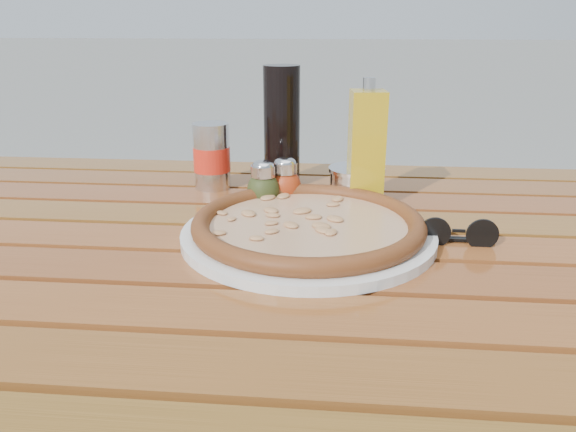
# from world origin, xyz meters

# --- Properties ---
(table) EXTENTS (1.40, 0.90, 0.75)m
(table) POSITION_xyz_m (0.00, -0.00, 0.67)
(table) COLOR #3D200D
(table) RESTS_ON ground
(plate) EXTENTS (0.41, 0.41, 0.01)m
(plate) POSITION_xyz_m (0.03, 0.01, 0.76)
(plate) COLOR silver
(plate) RESTS_ON table
(pizza) EXTENTS (0.34, 0.34, 0.03)m
(pizza) POSITION_xyz_m (0.03, 0.01, 0.77)
(pizza) COLOR beige
(pizza) RESTS_ON plate
(pepper_shaker) EXTENTS (0.07, 0.07, 0.08)m
(pepper_shaker) POSITION_xyz_m (-0.02, 0.17, 0.79)
(pepper_shaker) COLOR #B33814
(pepper_shaker) RESTS_ON table
(oregano_shaker) EXTENTS (0.06, 0.06, 0.08)m
(oregano_shaker) POSITION_xyz_m (-0.05, 0.14, 0.79)
(oregano_shaker) COLOR #37411A
(oregano_shaker) RESTS_ON table
(dark_bottle) EXTENTS (0.09, 0.09, 0.22)m
(dark_bottle) POSITION_xyz_m (-0.04, 0.28, 0.86)
(dark_bottle) COLOR black
(dark_bottle) RESTS_ON table
(soda_can) EXTENTS (0.09, 0.09, 0.12)m
(soda_can) POSITION_xyz_m (-0.16, 0.25, 0.81)
(soda_can) COLOR silver
(soda_can) RESTS_ON table
(olive_oil_cruet) EXTENTS (0.06, 0.06, 0.21)m
(olive_oil_cruet) POSITION_xyz_m (0.11, 0.17, 0.85)
(olive_oil_cruet) COLOR #B39113
(olive_oil_cruet) RESTS_ON table
(parmesan_tin) EXTENTS (0.11, 0.11, 0.07)m
(parmesan_tin) POSITION_xyz_m (0.10, 0.19, 0.78)
(parmesan_tin) COLOR silver
(parmesan_tin) RESTS_ON table
(sunglasses) EXTENTS (0.11, 0.02, 0.04)m
(sunglasses) POSITION_xyz_m (0.24, 0.01, 0.77)
(sunglasses) COLOR black
(sunglasses) RESTS_ON table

